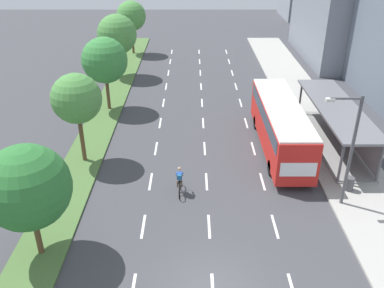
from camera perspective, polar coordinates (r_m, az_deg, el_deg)
ground_plane at (r=19.17m, az=2.77°, el=-19.29°), size 140.00×140.00×0.00m
median_strip at (r=36.62m, az=-11.82°, el=4.73°), size 2.60×52.00×0.12m
sidewalk_right at (r=37.27m, az=15.74°, el=4.70°), size 4.50×52.00×0.15m
lane_divider_left at (r=33.51m, az=-4.57°, el=2.93°), size 0.14×45.56×0.01m
lane_divider_center at (r=33.42m, az=1.43°, el=2.94°), size 0.14×45.56×0.01m
lane_divider_right at (r=33.70m, az=7.40°, el=2.93°), size 0.14×45.56×0.01m
bus_shelter at (r=31.04m, az=19.54°, el=3.02°), size 2.90×11.41×2.86m
bus at (r=29.22m, az=12.05°, el=2.96°), size 2.54×11.29×3.37m
cyclist at (r=24.31m, az=-1.87°, el=-5.24°), size 0.46×1.82×1.71m
median_tree_nearest at (r=19.68m, az=-22.04°, el=-5.65°), size 3.94×3.94×5.71m
median_tree_second at (r=26.95m, az=-15.88°, el=6.04°), size 3.21×3.21×6.03m
median_tree_third at (r=35.25m, az=-12.18°, el=11.27°), size 3.80×3.80×6.18m
median_tree_fourth at (r=43.85m, az=-10.52°, el=14.73°), size 4.02×4.02×6.38m
median_tree_fifth at (r=52.46m, az=-8.59°, el=17.15°), size 3.56×3.56×6.32m
streetlight at (r=23.22m, az=20.88°, el=-0.07°), size 1.91×0.24×6.50m
trash_bin at (r=26.22m, az=20.88°, el=-5.15°), size 0.52×0.52×0.85m
building_mid_right at (r=53.76m, az=21.97°, el=18.05°), size 11.53×15.88×13.40m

